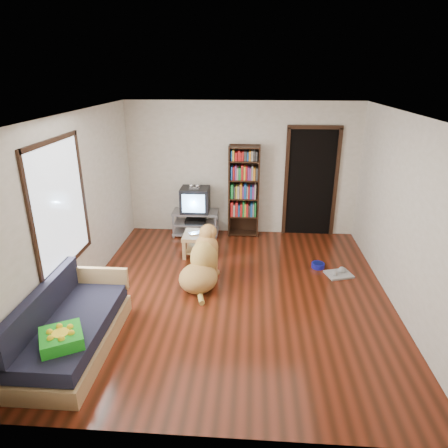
# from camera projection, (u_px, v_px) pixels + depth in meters

# --- Properties ---
(ground) EXTENTS (5.00, 5.00, 0.00)m
(ground) POSITION_uv_depth(u_px,v_px,m) (235.00, 294.00, 5.95)
(ground) COLOR #5E2010
(ground) RESTS_ON ground
(ceiling) EXTENTS (5.00, 5.00, 0.00)m
(ceiling) POSITION_uv_depth(u_px,v_px,m) (237.00, 114.00, 5.01)
(ceiling) COLOR white
(ceiling) RESTS_ON ground
(wall_back) EXTENTS (4.50, 0.00, 4.50)m
(wall_back) POSITION_uv_depth(u_px,v_px,m) (242.00, 170.00, 7.80)
(wall_back) COLOR silver
(wall_back) RESTS_ON ground
(wall_front) EXTENTS (4.50, 0.00, 4.50)m
(wall_front) POSITION_uv_depth(u_px,v_px,m) (223.00, 316.00, 3.15)
(wall_front) COLOR silver
(wall_front) RESTS_ON ground
(wall_left) EXTENTS (0.00, 5.00, 5.00)m
(wall_left) POSITION_uv_depth(u_px,v_px,m) (77.00, 208.00, 5.63)
(wall_left) COLOR silver
(wall_left) RESTS_ON ground
(wall_right) EXTENTS (0.00, 5.00, 5.00)m
(wall_right) POSITION_uv_depth(u_px,v_px,m) (404.00, 216.00, 5.33)
(wall_right) COLOR silver
(wall_right) RESTS_ON ground
(green_cushion) EXTENTS (0.57, 0.57, 0.14)m
(green_cushion) POSITION_uv_depth(u_px,v_px,m) (61.00, 338.00, 4.18)
(green_cushion) COLOR green
(green_cushion) RESTS_ON sofa
(laptop) EXTENTS (0.37, 0.33, 0.02)m
(laptop) POSITION_uv_depth(u_px,v_px,m) (199.00, 234.00, 7.06)
(laptop) COLOR silver
(laptop) RESTS_ON coffee_table
(dog_bowl) EXTENTS (0.22, 0.22, 0.08)m
(dog_bowl) POSITION_uv_depth(u_px,v_px,m) (318.00, 265.00, 6.73)
(dog_bowl) COLOR #151795
(dog_bowl) RESTS_ON ground
(grey_rag) EXTENTS (0.48, 0.42, 0.03)m
(grey_rag) POSITION_uv_depth(u_px,v_px,m) (339.00, 274.00, 6.49)
(grey_rag) COLOR #9E9E9E
(grey_rag) RESTS_ON ground
(window) EXTENTS (0.03, 1.46, 1.70)m
(window) POSITION_uv_depth(u_px,v_px,m) (60.00, 206.00, 5.09)
(window) COLOR white
(window) RESTS_ON wall_left
(doorway) EXTENTS (1.03, 0.05, 2.19)m
(doorway) POSITION_uv_depth(u_px,v_px,m) (311.00, 180.00, 7.76)
(doorway) COLOR black
(doorway) RESTS_ON wall_back
(tv_stand) EXTENTS (0.90, 0.45, 0.50)m
(tv_stand) POSITION_uv_depth(u_px,v_px,m) (196.00, 222.00, 8.00)
(tv_stand) COLOR #99999E
(tv_stand) RESTS_ON ground
(crt_tv) EXTENTS (0.55, 0.52, 0.58)m
(crt_tv) POSITION_uv_depth(u_px,v_px,m) (195.00, 199.00, 7.85)
(crt_tv) COLOR black
(crt_tv) RESTS_ON tv_stand
(bookshelf) EXTENTS (0.60, 0.30, 1.80)m
(bookshelf) POSITION_uv_depth(u_px,v_px,m) (244.00, 187.00, 7.76)
(bookshelf) COLOR black
(bookshelf) RESTS_ON ground
(sofa) EXTENTS (0.80, 1.80, 0.80)m
(sofa) POSITION_uv_depth(u_px,v_px,m) (71.00, 330.00, 4.69)
(sofa) COLOR tan
(sofa) RESTS_ON ground
(coffee_table) EXTENTS (0.55, 0.55, 0.40)m
(coffee_table) POSITION_uv_depth(u_px,v_px,m) (199.00, 240.00, 7.13)
(coffee_table) COLOR tan
(coffee_table) RESTS_ON ground
(dog) EXTENTS (0.73, 1.14, 0.93)m
(dog) POSITION_uv_depth(u_px,v_px,m) (202.00, 264.00, 6.12)
(dog) COLOR tan
(dog) RESTS_ON ground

